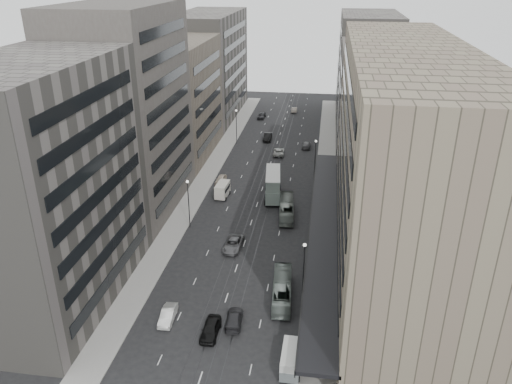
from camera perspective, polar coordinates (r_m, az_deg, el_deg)
The scene contains 30 objects.
ground at distance 70.72m, azimuth -2.42°, elevation -9.13°, with size 220.00×220.00×0.00m, color black.
sidewalk_right at distance 103.03m, azimuth 7.98°, elevation 1.92°, with size 4.00×125.00×0.15m, color gray.
sidewalk_left at distance 105.64m, azimuth -5.14°, elevation 2.64°, with size 4.00×125.00×0.15m, color gray.
department_store at distance 70.87m, azimuth 15.94°, elevation 3.55°, with size 19.20×60.00×30.00m.
building_right_mid at distance 113.62m, azimuth 13.31°, elevation 9.97°, with size 15.00×28.00×24.00m, color #48423E.
building_right_far at distance 142.47m, azimuth 12.54°, elevation 13.70°, with size 15.00×32.00×28.00m, color slate.
building_left_a at distance 64.38m, azimuth -23.21°, elevation 0.39°, with size 15.00×28.00×30.00m, color slate.
building_left_b at distance 86.46m, azimuth -14.58°, elevation 8.84°, with size 15.00×26.00×34.00m, color #48423E.
building_left_c at distance 112.14m, azimuth -9.21°, elevation 10.39°, with size 15.00×28.00×25.00m, color #685E51.
building_left_d at distance 142.98m, azimuth -5.35°, elevation 14.20°, with size 15.00×38.00×28.00m, color slate.
lamp_right_near at distance 62.79m, azimuth 5.48°, elevation -8.33°, with size 0.44×0.44×8.32m.
lamp_right_far at distance 98.86m, azimuth 6.79°, elevation 4.20°, with size 0.44×0.44×8.32m.
lamp_left_near at distance 80.44m, azimuth -7.74°, elevation -0.72°, with size 0.44×0.44×8.32m.
lamp_left_far at distance 119.71m, azimuth -2.26°, elevation 7.95°, with size 0.44×0.44×8.32m.
bus_near at distance 64.98m, azimuth 3.00°, elevation -11.07°, with size 2.29×9.78×2.72m, color gray.
bus_far at distance 85.20m, azimuth 3.50°, elevation -1.89°, with size 2.32×9.90×2.76m, color gray.
double_decker at distance 91.22m, azimuth 1.94°, elevation 0.90°, with size 3.59×9.38×5.01m.
vw_microbus at distance 55.35m, azimuth 4.02°, elevation -18.49°, with size 2.23×4.74×2.54m.
panel_van at distance 92.05m, azimuth -3.86°, elevation 0.27°, with size 2.36×4.46×2.74m.
sedan_0 at distance 59.99m, azimuth -5.21°, elevation -15.31°, with size 1.90×4.71×1.61m, color black.
sedan_1 at distance 62.73m, azimuth -10.03°, elevation -13.68°, with size 1.53×4.40×1.45m, color silver.
sedan_2 at distance 75.78m, azimuth -2.63°, elevation -5.97°, with size 2.51×5.44×1.51m, color #59595B.
sedan_3 at distance 61.42m, azimuth -2.52°, elevation -14.25°, with size 1.95×4.80×1.39m, color #27272A.
sedan_4 at distance 98.60m, azimuth -4.04°, elevation 1.45°, with size 1.67×4.14×1.41m, color beige.
sedan_5 at distance 123.23m, azimuth 1.34°, elevation 6.33°, with size 1.80×5.15×1.70m, color black.
sedan_6 at distance 113.51m, azimuth 2.62°, elevation 4.63°, with size 2.37×5.14×1.43m, color beige.
sedan_7 at distance 118.59m, azimuth 5.78°, elevation 5.40°, with size 1.97×4.84×1.41m, color #575759.
sedan_8 at distance 141.79m, azimuth 0.66°, elevation 8.75°, with size 1.95×4.84×1.65m, color #232326.
sedan_9 at distance 148.80m, azimuth 4.40°, elevation 9.37°, with size 1.45×4.15×1.37m, color #B3A494.
pedestrian at distance 62.35m, azimuth 7.55°, elevation -13.25°, with size 0.74×0.49×2.03m, color black.
Camera 1 is at (11.34, -57.89, 39.01)m, focal length 35.00 mm.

